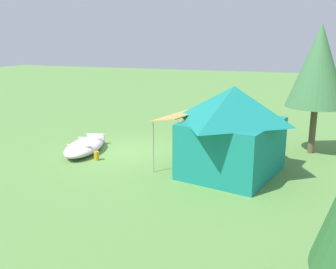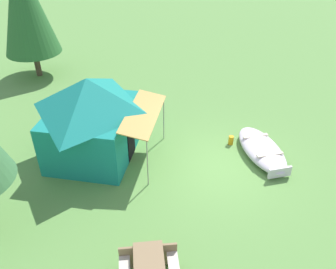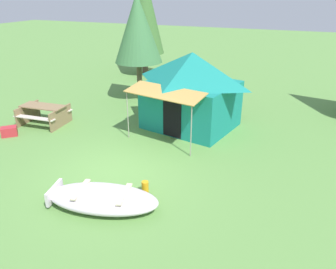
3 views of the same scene
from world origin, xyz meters
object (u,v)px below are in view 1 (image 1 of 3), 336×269
beached_rowboat (85,146)px  fuel_can (97,156)px  cooler_box (188,124)px  canvas_cabin_tent (232,129)px  pine_tree_far_center (319,66)px  picnic_table (213,122)px

beached_rowboat → fuel_can: beached_rowboat is taller
beached_rowboat → cooler_box: (-5.56, 2.41, -0.08)m
canvas_cabin_tent → cooler_box: 6.93m
canvas_cabin_tent → fuel_can: canvas_cabin_tent is taller
cooler_box → pine_tree_far_center: bearing=67.2°
picnic_table → pine_tree_far_center: pine_tree_far_center is taller
canvas_cabin_tent → pine_tree_far_center: size_ratio=0.87×
picnic_table → fuel_can: (5.85, -2.88, -0.32)m
canvas_cabin_tent → picnic_table: (-5.48, -1.99, -1.01)m
beached_rowboat → fuel_can: bearing=53.6°
fuel_can → pine_tree_far_center: pine_tree_far_center is taller
picnic_table → pine_tree_far_center: 5.64m
fuel_can → canvas_cabin_tent: bearing=94.4°
canvas_cabin_tent → fuel_can: bearing=-85.6°
cooler_box → beached_rowboat: bearing=-23.5°
beached_rowboat → cooler_box: beached_rowboat is taller
picnic_table → canvas_cabin_tent: bearing=20.0°
beached_rowboat → picnic_table: 6.42m
picnic_table → cooler_box: bearing=-106.2°
cooler_box → pine_tree_far_center: size_ratio=0.11×
canvas_cabin_tent → pine_tree_far_center: bearing=144.7°
picnic_table → pine_tree_far_center: (2.04, 4.43, 2.85)m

